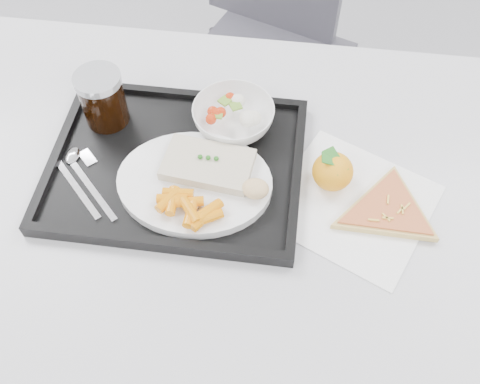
% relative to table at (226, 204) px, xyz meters
% --- Properties ---
extents(table, '(1.20, 0.80, 0.75)m').
position_rel_table_xyz_m(table, '(0.00, 0.00, 0.00)').
color(table, '#A8A8AA').
rests_on(table, ground).
extents(chair, '(0.54, 0.55, 0.93)m').
position_rel_table_xyz_m(chair, '(0.01, 0.72, -0.15)').
color(chair, '#3E3D46').
rests_on(chair, ground).
extents(tray, '(0.45, 0.35, 0.03)m').
position_rel_table_xyz_m(tray, '(-0.09, 0.02, 0.08)').
color(tray, black).
rests_on(tray, table).
extents(dinner_plate, '(0.27, 0.27, 0.02)m').
position_rel_table_xyz_m(dinner_plate, '(-0.05, -0.02, 0.09)').
color(dinner_plate, white).
rests_on(dinner_plate, tray).
extents(fish_fillet, '(0.16, 0.11, 0.03)m').
position_rel_table_xyz_m(fish_fillet, '(-0.03, 0.01, 0.11)').
color(fish_fillet, beige).
rests_on(fish_fillet, dinner_plate).
extents(bread_roll, '(0.05, 0.05, 0.03)m').
position_rel_table_xyz_m(bread_roll, '(0.06, -0.04, 0.12)').
color(bread_roll, '#DEB085').
rests_on(bread_roll, dinner_plate).
extents(salad_bowl, '(0.15, 0.15, 0.05)m').
position_rel_table_xyz_m(salad_bowl, '(-0.00, 0.13, 0.11)').
color(salad_bowl, white).
rests_on(salad_bowl, tray).
extents(cola_glass, '(0.09, 0.09, 0.11)m').
position_rel_table_xyz_m(cola_glass, '(-0.24, 0.11, 0.14)').
color(cola_glass, black).
rests_on(cola_glass, tray).
extents(cutlery, '(0.14, 0.15, 0.01)m').
position_rel_table_xyz_m(cutlery, '(-0.25, -0.03, 0.08)').
color(cutlery, silver).
rests_on(cutlery, tray).
extents(napkin, '(0.33, 0.32, 0.00)m').
position_rel_table_xyz_m(napkin, '(0.23, -0.02, 0.07)').
color(napkin, white).
rests_on(napkin, table).
extents(tangerine, '(0.09, 0.09, 0.07)m').
position_rel_table_xyz_m(tangerine, '(0.19, 0.02, 0.10)').
color(tangerine, orange).
rests_on(tangerine, napkin).
extents(pizza_slice, '(0.28, 0.28, 0.02)m').
position_rel_table_xyz_m(pizza_slice, '(0.28, -0.03, 0.08)').
color(pizza_slice, tan).
rests_on(pizza_slice, napkin).
extents(carrot_pile, '(0.12, 0.08, 0.02)m').
position_rel_table_xyz_m(carrot_pile, '(-0.04, -0.09, 0.11)').
color(carrot_pile, orange).
rests_on(carrot_pile, dinner_plate).
extents(salad_contents, '(0.10, 0.08, 0.02)m').
position_rel_table_xyz_m(salad_contents, '(0.01, 0.12, 0.12)').
color(salad_contents, red).
rests_on(salad_contents, salad_bowl).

